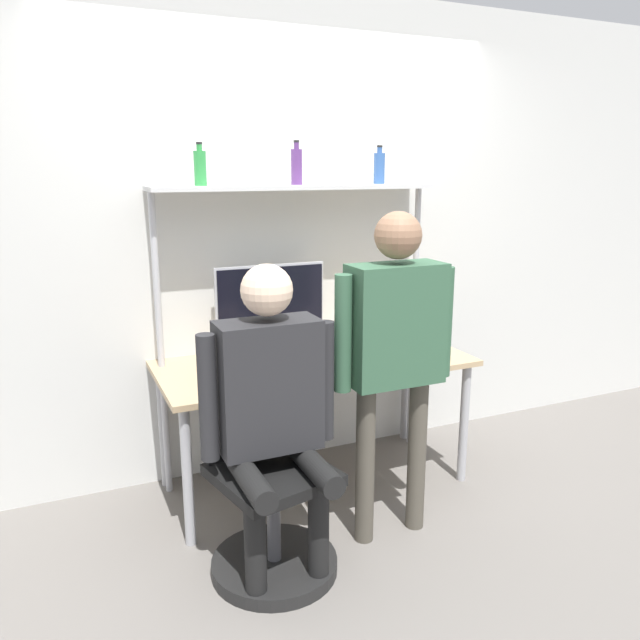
# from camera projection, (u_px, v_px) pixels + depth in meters

# --- Properties ---
(ground_plane) EXTENTS (12.00, 12.00, 0.00)m
(ground_plane) POSITION_uv_depth(u_px,v_px,m) (345.00, 516.00, 3.22)
(ground_plane) COLOR slate
(wall_back) EXTENTS (8.00, 0.06, 2.70)m
(wall_back) POSITION_uv_depth(u_px,v_px,m) (287.00, 239.00, 3.61)
(wall_back) COLOR silver
(wall_back) RESTS_ON ground_plane
(desk) EXTENTS (1.68, 0.75, 0.73)m
(desk) POSITION_uv_depth(u_px,v_px,m) (315.00, 373.00, 3.41)
(desk) COLOR tan
(desk) RESTS_ON ground_plane
(shelf_unit) EXTENTS (1.60, 0.25, 1.66)m
(shelf_unit) POSITION_uv_depth(u_px,v_px,m) (297.00, 232.00, 3.45)
(shelf_unit) COLOR silver
(shelf_unit) RESTS_ON ground_plane
(monitor) EXTENTS (0.64, 0.17, 0.50)m
(monitor) POSITION_uv_depth(u_px,v_px,m) (271.00, 304.00, 3.49)
(monitor) COLOR #B7B7BC
(monitor) RESTS_ON desk
(laptop) EXTENTS (0.35, 0.23, 0.22)m
(laptop) POSITION_uv_depth(u_px,v_px,m) (247.00, 370.00, 3.05)
(laptop) COLOR #BCBCC1
(laptop) RESTS_ON desk
(cell_phone) EXTENTS (0.07, 0.15, 0.01)m
(cell_phone) POSITION_uv_depth(u_px,v_px,m) (300.00, 377.00, 3.12)
(cell_phone) COLOR silver
(cell_phone) RESTS_ON desk
(office_chair) EXTENTS (0.56, 0.56, 0.94)m
(office_chair) POSITION_uv_depth(u_px,v_px,m) (269.00, 507.00, 2.75)
(office_chair) COLOR black
(office_chair) RESTS_ON ground_plane
(person_seated) EXTENTS (0.60, 0.47, 1.38)m
(person_seated) POSITION_uv_depth(u_px,v_px,m) (272.00, 398.00, 2.58)
(person_seated) COLOR black
(person_seated) RESTS_ON ground_plane
(person_standing) EXTENTS (0.61, 0.21, 1.57)m
(person_standing) POSITION_uv_depth(u_px,v_px,m) (395.00, 337.00, 2.84)
(person_standing) COLOR #4C473D
(person_standing) RESTS_ON ground_plane
(bottle_blue) EXTENTS (0.06, 0.06, 0.21)m
(bottle_blue) POSITION_uv_depth(u_px,v_px,m) (379.00, 168.00, 3.57)
(bottle_blue) COLOR #335999
(bottle_blue) RESTS_ON shelf_unit
(bottle_green) EXTENTS (0.06, 0.06, 0.22)m
(bottle_green) POSITION_uv_depth(u_px,v_px,m) (200.00, 167.00, 3.16)
(bottle_green) COLOR #2D8C3F
(bottle_green) RESTS_ON shelf_unit
(bottle_purple) EXTENTS (0.06, 0.06, 0.23)m
(bottle_purple) POSITION_uv_depth(u_px,v_px,m) (297.00, 166.00, 3.37)
(bottle_purple) COLOR #593372
(bottle_purple) RESTS_ON shelf_unit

